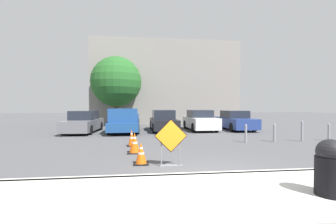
% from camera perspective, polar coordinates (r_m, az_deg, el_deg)
% --- Properties ---
extents(ground_plane, '(96.00, 96.00, 0.00)m').
position_cam_1_polar(ground_plane, '(15.50, -0.34, -5.10)').
color(ground_plane, '#4C4C4F').
extents(sidewalk_strip, '(26.21, 2.48, 0.14)m').
position_cam_1_polar(sidewalk_strip, '(4.72, 15.73, -19.72)').
color(sidewalk_strip, beige).
rests_on(sidewalk_strip, ground_plane).
extents(curb_lip, '(26.21, 0.20, 0.14)m').
position_cam_1_polar(curb_lip, '(5.82, 10.90, -15.55)').
color(curb_lip, beige).
rests_on(curb_lip, ground_plane).
extents(road_closed_sign, '(0.98, 0.20, 1.40)m').
position_cam_1_polar(road_closed_sign, '(6.67, 0.72, -7.21)').
color(road_closed_sign, black).
rests_on(road_closed_sign, ground_plane).
extents(traffic_cone_nearest, '(0.46, 0.46, 0.67)m').
position_cam_1_polar(traffic_cone_nearest, '(7.03, -6.86, -10.43)').
color(traffic_cone_nearest, black).
rests_on(traffic_cone_nearest, ground_plane).
extents(traffic_cone_second, '(0.53, 0.53, 0.78)m').
position_cam_1_polar(traffic_cone_second, '(8.67, -8.49, -7.78)').
color(traffic_cone_second, black).
rests_on(traffic_cone_second, ground_plane).
extents(traffic_cone_third, '(0.39, 0.39, 0.75)m').
position_cam_1_polar(traffic_cone_third, '(10.15, -9.24, -6.52)').
color(traffic_cone_third, black).
rests_on(traffic_cone_third, ground_plane).
extents(parked_car_nearest, '(1.96, 4.56, 1.46)m').
position_cam_1_polar(parked_car_nearest, '(16.33, -20.56, -2.50)').
color(parked_car_nearest, slate).
rests_on(parked_car_nearest, ground_plane).
extents(pickup_truck, '(2.06, 5.43, 1.62)m').
position_cam_1_polar(pickup_truck, '(15.68, -10.96, -2.35)').
color(pickup_truck, navy).
rests_on(pickup_truck, ground_plane).
extents(parked_car_second, '(1.85, 4.46, 1.50)m').
position_cam_1_polar(parked_car_second, '(16.38, -1.19, -2.34)').
color(parked_car_second, black).
rests_on(parked_car_second, ground_plane).
extents(parked_car_third, '(1.92, 4.17, 1.50)m').
position_cam_1_polar(parked_car_third, '(16.87, 8.12, -2.22)').
color(parked_car_third, white).
rests_on(parked_car_third, ground_plane).
extents(parked_car_fourth, '(1.82, 4.54, 1.44)m').
position_cam_1_polar(parked_car_fourth, '(17.84, 16.60, -2.15)').
color(parked_car_fourth, navy).
rests_on(parked_car_fourth, ground_plane).
extents(trash_bin, '(0.50, 0.50, 1.03)m').
position_cam_1_polar(trash_bin, '(5.16, 35.92, -11.26)').
color(trash_bin, black).
rests_on(trash_bin, sidewalk_strip).
extents(bollard_nearest, '(0.12, 0.12, 0.89)m').
position_cam_1_polar(bollard_nearest, '(11.66, 19.16, -5.03)').
color(bollard_nearest, gray).
rests_on(bollard_nearest, ground_plane).
extents(bollard_second, '(0.12, 0.12, 0.91)m').
position_cam_1_polar(bollard_second, '(12.37, 25.39, -4.67)').
color(bollard_second, gray).
rests_on(bollard_second, ground_plane).
extents(bollard_third, '(0.12, 0.12, 1.04)m').
position_cam_1_polar(bollard_third, '(13.21, 30.89, -4.06)').
color(bollard_third, gray).
rests_on(bollard_third, ground_plane).
extents(bollard_fourth, '(0.12, 0.12, 0.88)m').
position_cam_1_polar(bollard_fourth, '(14.18, 35.67, -4.10)').
color(bollard_fourth, gray).
rests_on(bollard_fourth, ground_plane).
extents(building_facade_backdrop, '(14.97, 5.00, 8.46)m').
position_cam_1_polar(building_facade_backdrop, '(24.71, -0.81, 7.16)').
color(building_facade_backdrop, gray).
rests_on(building_facade_backdrop, ground_plane).
extents(street_tree_behind_lot, '(4.54, 4.54, 6.27)m').
position_cam_1_polar(street_tree_behind_lot, '(21.07, -13.00, 7.48)').
color(street_tree_behind_lot, '#513823').
rests_on(street_tree_behind_lot, ground_plane).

